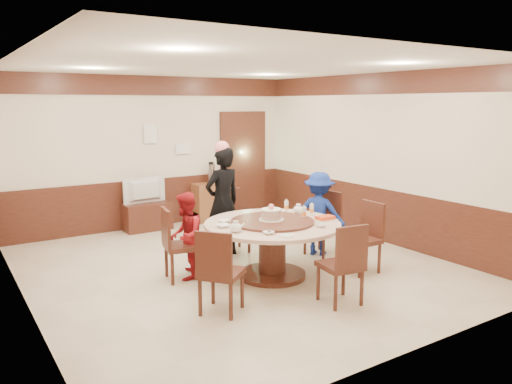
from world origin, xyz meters
TOP-DOWN VIEW (x-y plane):
  - room at (0.01, 0.01)m, footprint 6.00×6.04m
  - banquet_table at (0.18, -0.59)m, footprint 1.81×1.81m
  - chair_0 at (1.42, -0.17)m, footprint 0.53×0.52m
  - chair_1 at (0.35, 0.72)m, footprint 0.48×0.49m
  - chair_2 at (-0.89, -0.02)m, footprint 0.52×0.52m
  - chair_3 at (-0.97, -1.25)m, footprint 0.62×0.62m
  - chair_4 at (0.33, -1.78)m, footprint 0.49×0.50m
  - chair_5 at (1.34, -1.10)m, footprint 0.46×0.45m
  - person_standing at (0.10, 0.60)m, footprint 0.66×0.48m
  - person_red at (-0.80, -0.01)m, footprint 0.68×0.71m
  - person_blue at (1.37, -0.13)m, footprint 0.88×0.94m
  - birthday_cake at (0.18, -0.57)m, footprint 0.33×0.33m
  - teapot_left at (-0.49, -0.77)m, footprint 0.17×0.15m
  - teapot_right at (0.78, -0.38)m, footprint 0.17×0.15m
  - bowl_0 at (-0.36, -0.26)m, footprint 0.15×0.15m
  - bowl_1 at (0.55, -1.14)m, footprint 0.14×0.14m
  - bowl_2 at (-0.20, -1.06)m, footprint 0.14×0.14m
  - bowl_3 at (0.86, -0.74)m, footprint 0.14×0.14m
  - bowl_4 at (-0.50, -0.47)m, footprint 0.16×0.16m
  - saucer_near at (-0.07, -1.24)m, footprint 0.18×0.18m
  - saucer_far at (0.63, -0.09)m, footprint 0.18×0.18m
  - shrimp_platter at (0.84, -0.89)m, footprint 0.30×0.20m
  - bottle_0 at (0.67, -0.65)m, footprint 0.06×0.06m
  - bottle_1 at (0.88, -0.55)m, footprint 0.06×0.06m
  - bottle_2 at (0.72, -0.17)m, footprint 0.06×0.06m
  - tv_stand at (-0.30, 2.75)m, footprint 0.85×0.45m
  - television at (-0.30, 2.75)m, footprint 0.82×0.17m
  - side_cabinet at (1.09, 2.78)m, footprint 0.80×0.40m
  - thermos at (1.06, 2.78)m, footprint 0.15×0.15m
  - notice_left at (-0.10, 2.96)m, footprint 0.25×0.00m
  - notice_right at (0.55, 2.96)m, footprint 0.30×0.00m

SIDE VIEW (x-z plane):
  - tv_stand at x=-0.30m, z-range 0.00..0.50m
  - chair_0 at x=1.42m, z-range -0.18..0.79m
  - chair_1 at x=0.35m, z-range -0.18..0.79m
  - chair_2 at x=-0.89m, z-range -0.18..0.79m
  - chair_3 at x=-0.97m, z-range -0.18..0.79m
  - chair_4 at x=0.33m, z-range -0.18..0.79m
  - chair_5 at x=1.34m, z-range -0.18..0.79m
  - side_cabinet at x=1.09m, z-range 0.00..0.75m
  - banquet_table at x=0.18m, z-range 0.14..0.92m
  - person_red at x=-0.80m, z-range 0.00..1.16m
  - person_blue at x=1.37m, z-range 0.00..1.28m
  - television at x=-0.30m, z-range 0.50..0.97m
  - saucer_near at x=-0.07m, z-range 0.75..0.76m
  - saucer_far at x=0.63m, z-range 0.75..0.76m
  - bowl_2 at x=-0.20m, z-range 0.75..0.78m
  - bowl_0 at x=-0.36m, z-range 0.75..0.79m
  - bowl_4 at x=-0.50m, z-range 0.75..0.79m
  - bowl_1 at x=0.55m, z-range 0.75..0.79m
  - bowl_3 at x=0.86m, z-range 0.75..0.79m
  - shrimp_platter at x=0.84m, z-range 0.75..0.81m
  - teapot_left at x=-0.49m, z-range 0.75..0.87m
  - teapot_right at x=0.78m, z-range 0.75..0.87m
  - bottle_0 at x=0.67m, z-range 0.75..0.91m
  - bottle_1 at x=0.88m, z-range 0.75..0.91m
  - bottle_2 at x=0.72m, z-range 0.75..0.91m
  - person_standing at x=0.10m, z-range 0.00..1.67m
  - birthday_cake at x=0.18m, z-range 0.75..0.97m
  - thermos at x=1.06m, z-range 0.75..1.13m
  - room at x=0.01m, z-range -0.34..2.50m
  - notice_right at x=0.55m, z-range 1.34..1.56m
  - notice_left at x=-0.10m, z-range 1.57..1.93m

